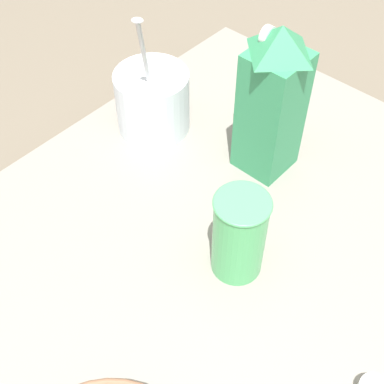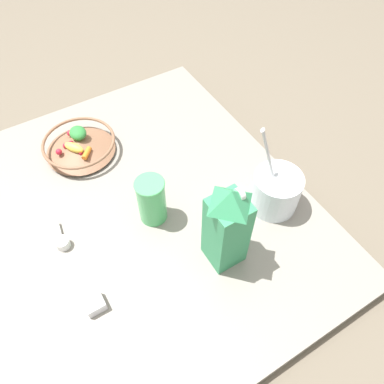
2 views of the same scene
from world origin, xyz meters
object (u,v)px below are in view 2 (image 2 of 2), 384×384
Objects in this scene: yogurt_tub at (276,190)px; spice_jar at (94,304)px; milk_carton at (227,226)px; drinking_cup at (152,200)px; fruit_bowl at (79,145)px.

spice_jar is at bearing 91.88° from yogurt_tub.
drinking_cup is (0.21, 0.10, -0.06)m from milk_carton.
drinking_cup is (-0.35, -0.09, 0.05)m from fruit_bowl.
yogurt_tub is at bearing -140.39° from fruit_bowl.
milk_carton is (-0.56, -0.19, 0.11)m from fruit_bowl.
drinking_cup is at bearing -56.71° from spice_jar.
yogurt_tub is 5.84× the size of spice_jar.
yogurt_tub is at bearing -88.12° from spice_jar.
yogurt_tub is at bearing -73.82° from milk_carton.
yogurt_tub is (0.06, -0.22, -0.07)m from milk_carton.
drinking_cup is at bearing 65.79° from yogurt_tub.
yogurt_tub is (-0.50, -0.41, 0.03)m from fruit_bowl.
drinking_cup is 0.31m from spice_jar.
spice_jar is at bearing 123.29° from drinking_cup.
milk_carton reaches higher than spice_jar.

